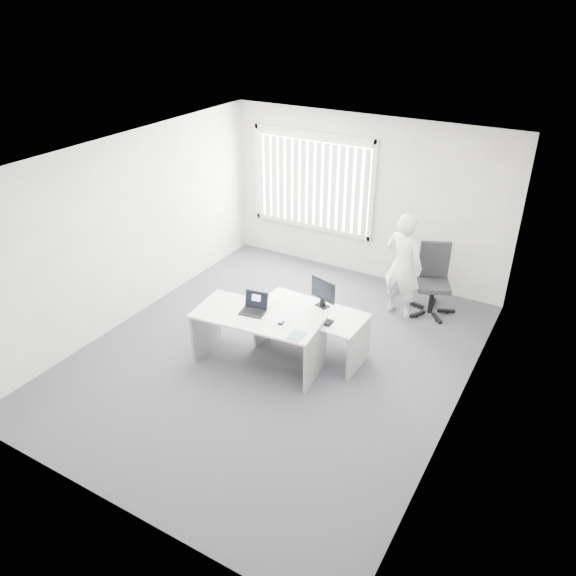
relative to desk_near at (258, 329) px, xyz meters
The scene contains 18 objects.
ground 0.62m from the desk_near, 68.41° to the left, with size 6.00×6.00×0.00m, color #47474D.
wall_back 3.36m from the desk_near, 88.26° to the left, with size 5.00×0.02×2.80m, color silver.
wall_front 2.88m from the desk_near, 87.94° to the right, with size 5.00×0.02×2.80m, color silver.
wall_left 2.56m from the desk_near, behind, with size 0.02×6.00×2.80m, color silver.
wall_right 2.74m from the desk_near, ahead, with size 0.02×6.00×2.80m, color silver.
ceiling 2.26m from the desk_near, 68.41° to the left, with size 5.00×6.00×0.02m, color white.
window 3.48m from the desk_near, 105.68° to the left, with size 2.32×0.06×1.76m, color silver.
blinds 3.42m from the desk_near, 105.96° to the left, with size 2.20×0.10×1.50m, color white, non-canonical shape.
desk_near is the anchor object (origin of this frame).
desk_far 0.76m from the desk_near, 49.44° to the left, with size 1.52×0.74×0.69m.
office_chair 3.02m from the desk_near, 57.91° to the left, with size 0.84×0.84×1.12m.
person 2.55m from the desk_near, 61.83° to the left, with size 0.62×0.41×1.69m, color silver.
laptop 0.35m from the desk_near, behind, with size 0.32×0.29×0.25m, color black, non-canonical shape.
paper_sheet 0.45m from the desk_near, ahead, with size 0.29×0.21×0.00m, color silver.
mouse 0.45m from the desk_near, ahead, with size 0.06×0.10×0.04m, color #ACACAE, non-canonical shape.
booklet 0.74m from the desk_near, 14.44° to the right, with size 0.17×0.23×0.01m, color silver.
keyboard 0.78m from the desk_near, 31.58° to the left, with size 0.48×0.16×0.02m, color black.
monitor 1.01m from the desk_near, 53.38° to the left, with size 0.42×0.13×0.42m, color black, non-canonical shape.
Camera 1 is at (3.41, -5.52, 4.60)m, focal length 35.00 mm.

